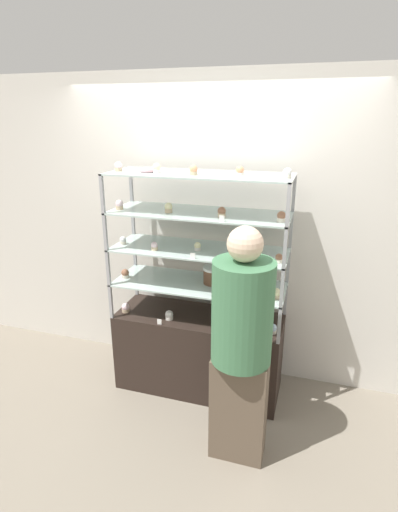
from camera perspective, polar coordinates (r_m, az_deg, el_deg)
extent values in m
plane|color=gray|center=(3.71, 0.00, -17.92)|extent=(20.00, 20.00, 0.00)
cube|color=silver|center=(3.46, 1.92, 3.50)|extent=(8.00, 0.05, 2.60)
cube|color=black|center=(3.51, 0.00, -13.47)|extent=(1.37, 0.50, 0.68)
cube|color=#99999E|center=(3.71, -8.93, -3.37)|extent=(0.02, 0.02, 0.29)
cube|color=#99999E|center=(3.38, 12.28, -5.92)|extent=(0.02, 0.02, 0.29)
cube|color=#99999E|center=(3.32, -12.49, -6.36)|extent=(0.02, 0.02, 0.29)
cube|color=#99999E|center=(2.95, 11.39, -9.72)|extent=(0.02, 0.02, 0.29)
cube|color=#B2C6C1|center=(3.22, 0.00, -4.03)|extent=(1.37, 0.50, 0.01)
cube|color=#99999E|center=(3.61, -9.17, 0.91)|extent=(0.02, 0.02, 0.29)
cube|color=#99999E|center=(3.27, 12.64, -1.28)|extent=(0.02, 0.02, 0.29)
cube|color=#99999E|center=(3.21, -12.86, -1.65)|extent=(0.02, 0.02, 0.29)
cube|color=#99999E|center=(2.82, 11.78, -4.53)|extent=(0.02, 0.02, 0.29)
cube|color=#B2C6C1|center=(3.11, 0.00, 0.91)|extent=(1.37, 0.50, 0.01)
cube|color=#99999E|center=(3.53, -9.42, 5.42)|extent=(0.02, 0.02, 0.29)
cube|color=#99999E|center=(3.18, 13.02, 3.66)|extent=(0.02, 0.02, 0.29)
cube|color=#99999E|center=(3.12, -13.25, 3.36)|extent=(0.02, 0.02, 0.29)
cube|color=#99999E|center=(2.72, 12.19, 1.11)|extent=(0.02, 0.02, 0.29)
cube|color=#B2C6C1|center=(3.03, 0.00, 6.15)|extent=(1.37, 0.50, 0.01)
cube|color=#99999E|center=(3.47, -9.68, 10.10)|extent=(0.02, 0.02, 0.29)
cube|color=#99999E|center=(3.12, 13.42, 8.83)|extent=(0.02, 0.02, 0.29)
cube|color=#99999E|center=(3.06, -13.67, 8.62)|extent=(0.02, 0.02, 0.29)
cube|color=#99999E|center=(2.65, 12.63, 7.12)|extent=(0.02, 0.02, 0.29)
cube|color=#B2C6C1|center=(2.98, 0.00, 11.62)|extent=(1.37, 0.50, 0.01)
cylinder|color=brown|center=(3.20, 2.12, -2.91)|extent=(0.17, 0.17, 0.12)
cylinder|color=white|center=(3.17, 2.13, -1.74)|extent=(0.17, 0.17, 0.02)
cube|color=#C66660|center=(3.30, 5.55, -8.46)|extent=(0.23, 0.12, 0.05)
cube|color=white|center=(3.29, 5.57, -7.97)|extent=(0.24, 0.12, 0.01)
cylinder|color=#CCB28C|center=(3.46, -10.43, -7.62)|extent=(0.06, 0.06, 0.03)
sphere|color=silver|center=(3.44, -10.46, -7.16)|extent=(0.07, 0.07, 0.07)
cylinder|color=white|center=(3.29, -4.27, -8.78)|extent=(0.06, 0.06, 0.03)
sphere|color=white|center=(3.28, -4.28, -8.30)|extent=(0.07, 0.07, 0.07)
cylinder|color=beige|center=(3.14, 10.44, -10.55)|extent=(0.06, 0.06, 0.03)
sphere|color=silver|center=(3.13, 10.47, -10.05)|extent=(0.07, 0.07, 0.07)
cube|color=white|center=(3.22, -5.68, -9.35)|extent=(0.04, 0.00, 0.04)
cylinder|color=beige|center=(3.38, -10.48, -2.85)|extent=(0.06, 0.06, 0.03)
sphere|color=#8C5B42|center=(3.36, -10.51, -2.35)|extent=(0.06, 0.06, 0.06)
cylinder|color=#CCB28C|center=(3.01, 10.99, -5.67)|extent=(0.06, 0.06, 0.03)
sphere|color=#F4EAB2|center=(3.00, 11.03, -5.13)|extent=(0.06, 0.06, 0.06)
cube|color=white|center=(2.90, 7.66, -6.28)|extent=(0.04, 0.00, 0.04)
cylinder|color=beige|center=(3.28, -10.79, 1.87)|extent=(0.05, 0.05, 0.03)
sphere|color=white|center=(3.27, -10.82, 2.33)|extent=(0.05, 0.05, 0.05)
cylinder|color=#CCB28C|center=(3.10, -6.39, 1.08)|extent=(0.05, 0.05, 0.03)
sphere|color=silver|center=(3.09, -6.40, 1.57)|extent=(0.05, 0.05, 0.05)
cylinder|color=white|center=(3.07, -0.20, 1.03)|extent=(0.05, 0.05, 0.03)
sphere|color=#F4EAB2|center=(3.06, -0.20, 1.52)|extent=(0.05, 0.05, 0.05)
cylinder|color=beige|center=(2.99, 5.63, 0.40)|extent=(0.05, 0.05, 0.03)
sphere|color=white|center=(2.98, 5.64, 0.90)|extent=(0.05, 0.05, 0.05)
cylinder|color=beige|center=(2.87, 11.33, -0.69)|extent=(0.05, 0.05, 0.03)
sphere|color=#8C5B42|center=(2.86, 11.37, -0.17)|extent=(0.05, 0.05, 0.05)
cube|color=white|center=(2.89, -0.88, 0.02)|extent=(0.04, 0.00, 0.04)
cylinder|color=#CCB28C|center=(3.19, -11.28, 6.80)|extent=(0.06, 0.06, 0.03)
sphere|color=silver|center=(3.18, -11.32, 7.34)|extent=(0.06, 0.06, 0.06)
cylinder|color=#CCB28C|center=(3.03, -4.37, 6.49)|extent=(0.06, 0.06, 0.03)
sphere|color=#F4EAB2|center=(3.03, -4.38, 7.07)|extent=(0.06, 0.06, 0.06)
cylinder|color=#CCB28C|center=(2.89, 3.25, 5.86)|extent=(0.06, 0.06, 0.03)
sphere|color=#8C5B42|center=(2.88, 3.26, 6.46)|extent=(0.06, 0.06, 0.06)
cylinder|color=beige|center=(2.80, 11.64, 5.08)|extent=(0.06, 0.06, 0.03)
sphere|color=#8C5B42|center=(2.79, 11.69, 5.70)|extent=(0.06, 0.06, 0.06)
cube|color=white|center=(2.75, 3.26, 5.34)|extent=(0.04, 0.00, 0.04)
cylinder|color=#CCB28C|center=(3.17, -11.41, 12.04)|extent=(0.05, 0.05, 0.03)
sphere|color=silver|center=(3.16, -11.45, 12.55)|extent=(0.06, 0.06, 0.06)
cylinder|color=white|center=(3.02, -6.04, 11.98)|extent=(0.05, 0.05, 0.03)
sphere|color=#F4EAB2|center=(3.02, -6.06, 12.52)|extent=(0.06, 0.06, 0.06)
cylinder|color=#CCB28C|center=(2.89, -0.79, 11.75)|extent=(0.05, 0.05, 0.03)
sphere|color=#E5996B|center=(2.89, -0.79, 12.32)|extent=(0.06, 0.06, 0.06)
cylinder|color=white|center=(2.85, 5.84, 11.55)|extent=(0.05, 0.05, 0.03)
sphere|color=#E5996B|center=(2.85, 5.86, 12.12)|extent=(0.06, 0.06, 0.06)
cylinder|color=beige|center=(2.80, 12.48, 11.06)|extent=(0.05, 0.05, 0.03)
sphere|color=white|center=(2.79, 12.52, 11.64)|extent=(0.06, 0.06, 0.06)
cube|color=white|center=(2.66, 6.73, 11.18)|extent=(0.04, 0.00, 0.04)
torus|color=#EFB2BC|center=(3.08, -7.28, 12.12)|extent=(0.13, 0.13, 0.03)
cube|color=brown|center=(2.90, 5.68, -20.73)|extent=(0.37, 0.20, 0.77)
cylinder|color=#3F724C|center=(2.50, 6.22, -8.01)|extent=(0.39, 0.39, 0.67)
sphere|color=beige|center=(2.33, 6.61, 1.70)|extent=(0.22, 0.22, 0.22)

